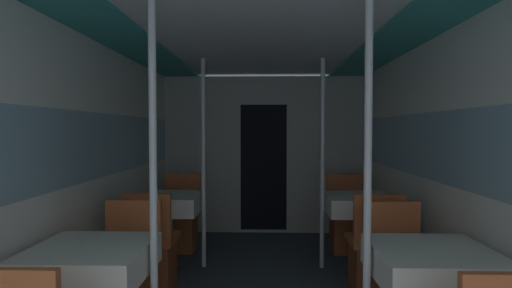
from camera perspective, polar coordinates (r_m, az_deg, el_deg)
The scene contains 17 objects.
wall_left at distance 3.72m, azimuth -21.41°, elevation -3.09°, with size 0.05×6.61×2.18m.
wall_right at distance 3.69m, azimuth 23.30°, elevation -3.16°, with size 0.05×6.61×2.18m.
ceiling_panel at distance 3.50m, azimuth 0.86°, elevation 14.93°, with size 2.82×6.61×0.07m.
bulkhead_far at distance 5.58m, azimuth 1.10°, elevation -1.59°, with size 2.76×0.09×2.18m.
dining_table_left_0 at distance 2.64m, azimuth -22.56°, elevation -15.86°, with size 0.67×0.67×0.76m.
chair_left_far_0 at distance 3.27m, azimuth -18.03°, elevation -18.71°, with size 0.43×0.43×0.89m.
support_pole_left_0 at distance 2.41m, azimuth -14.45°, elevation -6.42°, with size 0.05×0.05×2.18m.
dining_table_left_1 at distance 4.34m, azimuth -12.46°, elevation -8.67°, with size 0.67×0.67×0.76m.
chair_left_near_1 at distance 3.87m, azimuth -14.59°, elevation -15.33°, with size 0.43×0.43×0.89m.
chair_left_far_1 at distance 4.97m, azimuth -10.76°, elevation -11.38°, with size 0.43×0.43×0.89m.
support_pole_left_1 at distance 4.20m, azimuth -7.52°, elevation -2.76°, with size 0.05×0.05×2.18m.
dining_table_right_0 at distance 2.61m, azimuth 23.92°, elevation -16.09°, with size 0.67×0.67×0.76m.
support_pole_right_0 at distance 2.39m, azimuth 15.64°, elevation -6.50°, with size 0.05×0.05×2.18m.
dining_table_right_1 at distance 4.32m, azimuth 14.43°, elevation -8.73°, with size 0.67×0.67×0.76m.
chair_right_near_1 at distance 3.85m, azimuth 16.41°, elevation -15.44°, with size 0.43×0.43×0.89m.
chair_right_far_1 at distance 4.95m, azimuth 12.84°, elevation -11.44°, with size 0.43×0.43×0.89m.
support_pole_right_1 at distance 4.19m, azimuth 9.46°, elevation -2.78°, with size 0.05×0.05×2.18m.
Camera 1 is at (0.04, -1.51, 1.44)m, focal length 28.00 mm.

